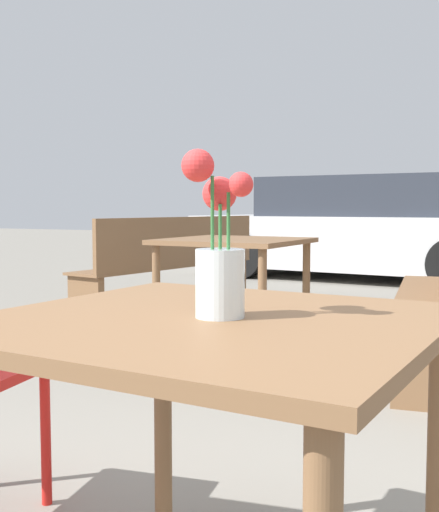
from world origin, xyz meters
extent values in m
cube|color=brown|center=(0.00, 0.00, 0.70)|extent=(0.93, 0.91, 0.03)
cylinder|color=brown|center=(-0.35, 0.39, 0.34)|extent=(0.05, 0.05, 0.68)
cylinder|color=brown|center=(0.40, 0.33, 0.34)|extent=(0.05, 0.05, 0.68)
cylinder|color=silver|center=(0.02, 0.00, 0.78)|extent=(0.10, 0.10, 0.14)
cylinder|color=silver|center=(0.02, 0.00, 0.75)|extent=(0.09, 0.09, 0.07)
cylinder|color=#337038|center=(0.04, 0.00, 0.84)|extent=(0.01, 0.01, 0.24)
sphere|color=red|center=(0.07, -0.01, 0.97)|extent=(0.05, 0.05, 0.05)
cylinder|color=#337038|center=(0.01, 0.01, 0.83)|extent=(0.01, 0.01, 0.21)
sphere|color=red|center=(0.00, 0.04, 0.96)|extent=(0.07, 0.07, 0.07)
cylinder|color=#337038|center=(0.01, -0.01, 0.86)|extent=(0.01, 0.01, 0.27)
sphere|color=red|center=(-0.01, -0.03, 1.01)|extent=(0.06, 0.06, 0.06)
cylinder|color=red|center=(-0.77, 0.39, 0.22)|extent=(0.03, 0.03, 0.43)
cube|color=brown|center=(0.09, 2.65, 0.44)|extent=(0.56, 1.72, 0.02)
cube|color=brown|center=(0.18, 1.87, 0.21)|extent=(0.33, 0.10, 0.43)
cube|color=brown|center=(-0.01, 3.43, 0.21)|extent=(0.33, 0.10, 0.43)
cube|color=brown|center=(-2.15, 3.53, 0.44)|extent=(0.71, 1.99, 0.02)
cube|color=brown|center=(-1.99, 3.50, 0.65)|extent=(0.39, 1.93, 0.40)
cube|color=brown|center=(-2.32, 2.63, 0.21)|extent=(0.33, 0.12, 0.43)
cube|color=brown|center=(-1.98, 4.44, 0.21)|extent=(0.33, 0.12, 0.43)
cube|color=brown|center=(-1.10, 2.55, 0.72)|extent=(0.87, 0.86, 0.03)
cylinder|color=brown|center=(-1.47, 2.21, 0.35)|extent=(0.05, 0.05, 0.70)
cylinder|color=brown|center=(-0.76, 2.18, 0.35)|extent=(0.05, 0.05, 0.70)
cylinder|color=brown|center=(-1.44, 2.92, 0.35)|extent=(0.05, 0.05, 0.70)
cylinder|color=brown|center=(-0.73, 2.88, 0.35)|extent=(0.05, 0.05, 0.70)
cube|color=silver|center=(-1.37, 7.30, 0.48)|extent=(4.43, 2.24, 0.67)
cube|color=#2D333D|center=(-1.37, 7.30, 1.06)|extent=(2.50, 1.92, 0.50)
cylinder|color=black|center=(-2.77, 6.54, 0.30)|extent=(0.61, 0.23, 0.60)
cylinder|color=black|center=(-2.61, 8.30, 0.30)|extent=(0.61, 0.23, 0.60)
camera|label=1|loc=(0.56, -1.14, 0.93)|focal=45.00mm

